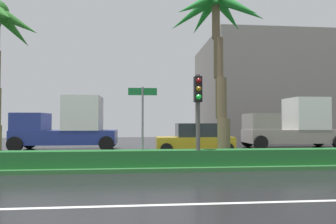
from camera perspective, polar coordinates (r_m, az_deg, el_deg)
ground_plane at (r=13.63m, az=-10.75°, el=-9.71°), size 90.00×42.00×0.10m
near_lane_divider_stripe at (r=6.82m, az=-16.66°, el=-17.26°), size 81.00×0.14×0.01m
median_strip at (r=12.63m, az=-11.19°, el=-9.77°), size 85.50×4.00×0.15m
median_hedge at (r=11.20m, az=-11.93°, el=-8.85°), size 76.50×0.70×0.60m
palm_tree_centre_left at (r=13.88m, az=9.50°, el=16.46°), size 4.56×4.69×7.73m
traffic_signal_median_right at (r=11.01m, az=5.85°, el=1.75°), size 0.28×0.43×3.43m
street_name_sign at (r=11.27m, az=-4.96°, el=-0.54°), size 1.10×0.08×3.00m
box_truck_lead at (r=20.13m, az=-18.91°, el=-2.53°), size 6.40×2.64×3.46m
car_in_traffic_second at (r=16.72m, az=5.28°, el=-5.26°), size 4.30×2.02×1.72m
box_truck_following at (r=22.16m, az=22.97°, el=-2.41°), size 6.40×2.64×3.46m
building_far_right at (r=38.04m, az=22.34°, el=3.83°), size 20.16×13.63×10.98m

